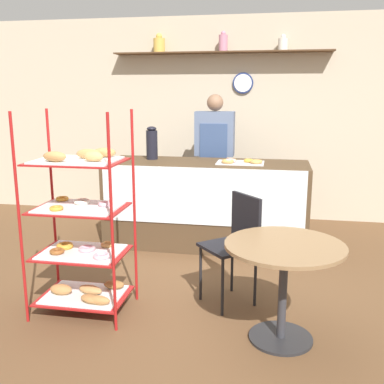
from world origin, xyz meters
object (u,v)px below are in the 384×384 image
person_worker (214,157)px  coffee_carafe (152,143)px  cafe_chair (237,237)px  donut_tray_counter (241,162)px  cafe_table (284,267)px  pastry_rack (82,230)px

person_worker → coffee_carafe: bearing=-140.3°
cafe_chair → donut_tray_counter: size_ratio=1.77×
person_worker → donut_tray_counter: (0.39, -0.69, 0.06)m
cafe_table → cafe_chair: cafe_chair is taller
pastry_rack → cafe_table: pastry_rack is taller
cafe_chair → coffee_carafe: size_ratio=2.39×
coffee_carafe → pastry_rack: bearing=-91.4°
person_worker → coffee_carafe: person_worker is taller
cafe_chair → donut_tray_counter: 1.41m
person_worker → coffee_carafe: 0.88m
cafe_chair → donut_tray_counter: (-0.08, 1.34, 0.41)m
coffee_carafe → donut_tray_counter: 1.06m
pastry_rack → cafe_chair: (1.16, 0.40, -0.11)m
person_worker → cafe_chair: size_ratio=1.87×
coffee_carafe → person_worker: bearing=39.7°
cafe_chair → coffee_carafe: bearing=175.8°
cafe_table → coffee_carafe: 2.59m
cafe_chair → donut_tray_counter: bearing=142.1°
person_worker → coffee_carafe: (-0.66, -0.54, 0.22)m
coffee_carafe → donut_tray_counter: coffee_carafe is taller
cafe_chair → person_worker: bearing=151.7°
cafe_table → cafe_chair: (-0.37, 0.55, 0.02)m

